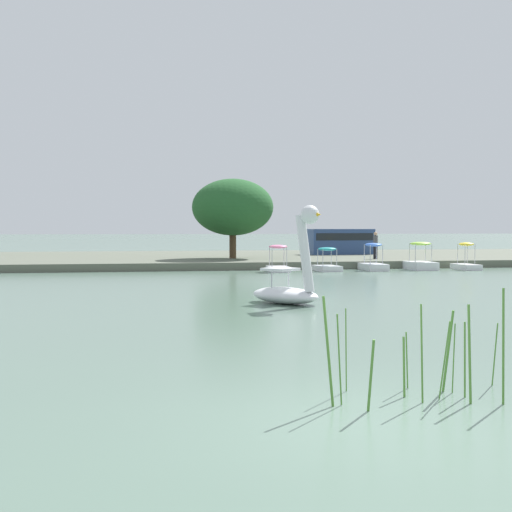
{
  "coord_description": "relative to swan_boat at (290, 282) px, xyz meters",
  "views": [
    {
      "loc": [
        -2.76,
        -7.58,
        2.36
      ],
      "look_at": [
        1.36,
        15.79,
        1.35
      ],
      "focal_mm": 46.34,
      "sensor_mm": 36.0,
      "label": 1
    }
  ],
  "objects": [
    {
      "name": "pedal_boat_blue",
      "position": [
        8.3,
        15.25,
        -0.25
      ],
      "size": [
        1.15,
        2.11,
        1.53
      ],
      "color": "white",
      "rests_on": "ground_plane"
    },
    {
      "name": "swan_boat",
      "position": [
        0.0,
        0.0,
        0.0
      ],
      "size": [
        2.48,
        2.69,
        3.05
      ],
      "color": "white",
      "rests_on": "ground_plane"
    },
    {
      "name": "pedal_boat_teal",
      "position": [
        5.58,
        15.13,
        -0.27
      ],
      "size": [
        1.31,
        1.89,
        1.31
      ],
      "color": "white",
      "rests_on": "ground_plane"
    },
    {
      "name": "ground_plane",
      "position": [
        -1.81,
        -12.36,
        -0.69
      ],
      "size": [
        506.55,
        506.55,
        0.0
      ],
      "primitive_type": "plane",
      "color": "#567060"
    },
    {
      "name": "parked_van",
      "position": [
        9.93,
        26.72,
        0.75
      ],
      "size": [
        4.88,
        2.14,
        1.85
      ],
      "color": "navy",
      "rests_on": "shore_bank_far"
    },
    {
      "name": "reed_clump_foreground",
      "position": [
        -0.81,
        -11.55,
        -0.07
      ],
      "size": [
        2.87,
        1.21,
        1.56
      ],
      "color": "#4C7F33",
      "rests_on": "ground_plane"
    },
    {
      "name": "shore_bank_far",
      "position": [
        -1.81,
        26.23,
        -0.47
      ],
      "size": [
        153.92,
        19.67,
        0.44
      ],
      "primitive_type": "cube",
      "color": "#5B6051",
      "rests_on": "ground_plane"
    },
    {
      "name": "pedal_boat_yellow",
      "position": [
        13.72,
        14.92,
        -0.25
      ],
      "size": [
        1.04,
        1.93,
        1.55
      ],
      "color": "white",
      "rests_on": "ground_plane"
    },
    {
      "name": "tree_broadleaf_behind_dock",
      "position": [
        1.25,
        21.66,
        2.99
      ],
      "size": [
        7.18,
        7.17,
        5.06
      ],
      "color": "#4C3823",
      "rests_on": "shore_bank_far"
    },
    {
      "name": "pedal_boat_pink",
      "position": [
        2.8,
        15.01,
        -0.21
      ],
      "size": [
        1.17,
        1.78,
        1.46
      ],
      "color": "white",
      "rests_on": "ground_plane"
    },
    {
      "name": "pedal_boat_lime",
      "position": [
        11.16,
        15.39,
        -0.25
      ],
      "size": [
        1.38,
        2.14,
        1.58
      ],
      "color": "white",
      "rests_on": "ground_plane"
    },
    {
      "name": "person_on_path",
      "position": [
        9.86,
        19.17,
        0.66
      ],
      "size": [
        0.29,
        0.29,
        1.69
      ],
      "color": "black",
      "rests_on": "shore_bank_far"
    }
  ]
}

